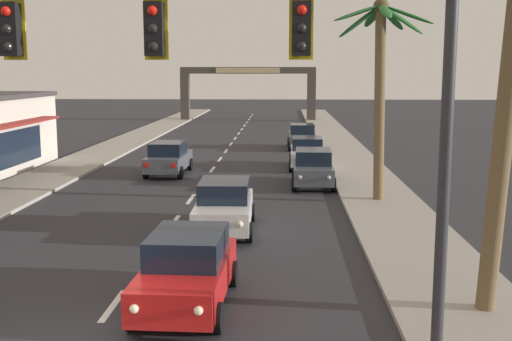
{
  "coord_description": "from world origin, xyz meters",
  "views": [
    {
      "loc": [
        3.82,
        -11.33,
        5.23
      ],
      "look_at": [
        2.98,
        8.0,
        2.2
      ],
      "focal_mm": 44.39,
      "sensor_mm": 36.0,
      "label": 1
    }
  ],
  "objects": [
    {
      "name": "sidewalk_left",
      "position": [
        -7.8,
        20.0,
        0.07
      ],
      "size": [
        3.2,
        110.0,
        0.14
      ],
      "primitive_type": "cube",
      "color": "#9E998E",
      "rests_on": "ground"
    },
    {
      "name": "sedan_lead_at_stop_bar",
      "position": [
        1.69,
        2.23,
        0.85
      ],
      "size": [
        2.05,
        4.49,
        1.68
      ],
      "color": "red",
      "rests_on": "ground"
    },
    {
      "name": "sedan_parked_far_kerb",
      "position": [
        5.2,
        17.59,
        0.85
      ],
      "size": [
        2.02,
        4.48,
        1.68
      ],
      "color": "#4C515B",
      "rests_on": "ground"
    },
    {
      "name": "palm_right_second",
      "position": [
        7.62,
        13.95,
        5.44
      ],
      "size": [
        4.02,
        4.14,
        8.03
      ],
      "color": "brown",
      "rests_on": "ground"
    },
    {
      "name": "sedan_parked_mid_kerb",
      "position": [
        5.13,
        23.08,
        0.85
      ],
      "size": [
        2.01,
        4.48,
        1.68
      ],
      "color": "silver",
      "rests_on": "ground"
    },
    {
      "name": "sedan_parked_nearest_kerb",
      "position": [
        5.11,
        31.94,
        0.85
      ],
      "size": [
        1.99,
        4.47,
        1.68
      ],
      "color": "#4C515B",
      "rests_on": "ground"
    },
    {
      "name": "sedan_oncoming_far",
      "position": [
        -2.06,
        20.59,
        0.85
      ],
      "size": [
        2.02,
        4.48,
        1.68
      ],
      "color": "#4C515B",
      "rests_on": "ground"
    },
    {
      "name": "sidewalk_right",
      "position": [
        7.8,
        20.0,
        0.07
      ],
      "size": [
        3.2,
        110.0,
        0.14
      ],
      "primitive_type": "cube",
      "color": "#9E998E",
      "rests_on": "ground"
    },
    {
      "name": "town_gateway_arch",
      "position": [
        0.0,
        56.77,
        3.77
      ],
      "size": [
        14.48,
        0.9,
        5.73
      ],
      "color": "#423D38",
      "rests_on": "ground"
    },
    {
      "name": "traffic_signal_mast",
      "position": [
        3.26,
        -0.23,
        5.3
      ],
      "size": [
        10.28,
        0.41,
        7.26
      ],
      "color": "#2D2D33",
      "rests_on": "ground"
    },
    {
      "name": "lane_markings",
      "position": [
        0.44,
        19.34,
        0.0
      ],
      "size": [
        4.28,
        86.65,
        0.01
      ],
      "color": "silver",
      "rests_on": "ground"
    },
    {
      "name": "sedan_third_in_queue",
      "position": [
        1.89,
        9.05,
        0.85
      ],
      "size": [
        2.02,
        4.48,
        1.68
      ],
      "color": "silver",
      "rests_on": "ground"
    }
  ]
}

